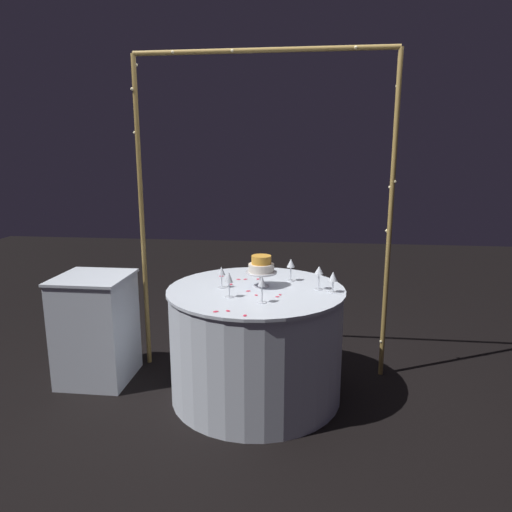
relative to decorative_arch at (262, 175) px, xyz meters
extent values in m
plane|color=black|center=(0.00, -0.41, -1.56)|extent=(12.00, 12.00, 0.00)
cylinder|color=olive|center=(-0.95, 0.00, -0.35)|extent=(0.04, 0.04, 2.43)
cylinder|color=olive|center=(0.95, 0.00, -0.35)|extent=(0.04, 0.04, 2.43)
cylinder|color=olive|center=(0.00, 0.00, 0.86)|extent=(1.90, 0.04, 0.04)
sphere|color=#F9EAB2|center=(-0.96, 0.01, 0.57)|extent=(0.02, 0.02, 0.02)
sphere|color=#F9EAB2|center=(0.96, -0.01, -0.05)|extent=(0.02, 0.02, 0.02)
sphere|color=#F9EAB2|center=(-0.65, -0.02, 0.86)|extent=(0.02, 0.02, 0.02)
sphere|color=#F9EAB2|center=(-0.96, -0.02, 0.62)|extent=(0.02, 0.02, 0.02)
sphere|color=#F9EAB2|center=(0.94, 0.00, 0.61)|extent=(0.02, 0.02, 0.02)
sphere|color=#F9EAB2|center=(-0.22, -0.01, 0.86)|extent=(0.02, 0.02, 0.02)
sphere|color=#F9EAB2|center=(-0.93, 0.01, 0.79)|extent=(0.02, 0.02, 0.02)
sphere|color=#F9EAB2|center=(0.94, -0.01, -1.28)|extent=(0.02, 0.02, 0.02)
sphere|color=#F9EAB2|center=(0.23, 0.00, 0.86)|extent=(0.02, 0.02, 0.02)
sphere|color=#F9EAB2|center=(-0.95, 0.00, -0.20)|extent=(0.02, 0.02, 0.02)
sphere|color=#F9EAB2|center=(0.94, 0.00, -0.09)|extent=(0.02, 0.02, 0.02)
sphere|color=#F9EAB2|center=(0.64, -0.01, 0.86)|extent=(0.02, 0.02, 0.02)
sphere|color=#F9EAB2|center=(-0.97, 0.00, 0.31)|extent=(0.02, 0.02, 0.02)
sphere|color=#F9EAB2|center=(0.93, 0.02, -0.41)|extent=(0.02, 0.02, 0.02)
cylinder|color=silver|center=(0.00, -0.41, -1.17)|extent=(1.21, 1.21, 0.78)
cylinder|color=silver|center=(0.00, -0.41, -0.77)|extent=(1.24, 1.24, 0.02)
cube|color=silver|center=(-1.24, -0.32, -1.16)|extent=(0.50, 0.50, 0.80)
cube|color=silver|center=(-1.24, -0.32, -0.75)|extent=(0.53, 0.53, 0.02)
cylinder|color=silver|center=(0.03, -0.36, -0.76)|extent=(0.11, 0.11, 0.01)
cylinder|color=silver|center=(0.03, -0.36, -0.71)|extent=(0.02, 0.02, 0.09)
cylinder|color=silver|center=(0.03, -0.36, -0.66)|extent=(0.22, 0.22, 0.01)
cylinder|color=silver|center=(0.03, -0.36, -0.63)|extent=(0.18, 0.18, 0.06)
cylinder|color=gold|center=(0.03, -0.36, -0.57)|extent=(0.14, 0.14, 0.06)
cylinder|color=silver|center=(0.43, -0.39, -0.76)|extent=(0.06, 0.06, 0.00)
cylinder|color=silver|center=(0.43, -0.39, -0.70)|extent=(0.01, 0.01, 0.11)
cone|color=silver|center=(0.43, -0.39, -0.62)|extent=(0.06, 0.06, 0.05)
cylinder|color=silver|center=(0.23, -0.19, -0.76)|extent=(0.06, 0.06, 0.00)
cylinder|color=silver|center=(0.23, -0.19, -0.71)|extent=(0.01, 0.01, 0.10)
cone|color=silver|center=(0.23, -0.19, -0.63)|extent=(0.06, 0.06, 0.06)
cylinder|color=silver|center=(-0.15, -0.63, -0.76)|extent=(0.06, 0.06, 0.00)
cylinder|color=silver|center=(-0.15, -0.63, -0.71)|extent=(0.01, 0.01, 0.10)
cone|color=silver|center=(-0.15, -0.63, -0.63)|extent=(0.05, 0.05, 0.07)
cylinder|color=silver|center=(-0.24, -0.42, -0.76)|extent=(0.06, 0.06, 0.00)
cylinder|color=silver|center=(-0.24, -0.42, -0.71)|extent=(0.01, 0.01, 0.09)
cone|color=silver|center=(-0.24, -0.42, -0.64)|extent=(0.05, 0.05, 0.06)
cylinder|color=silver|center=(0.52, -0.45, -0.76)|extent=(0.06, 0.06, 0.00)
cylinder|color=silver|center=(0.52, -0.45, -0.72)|extent=(0.01, 0.01, 0.08)
cone|color=silver|center=(0.52, -0.45, -0.65)|extent=(0.06, 0.06, 0.06)
cylinder|color=silver|center=(0.07, -0.72, -0.76)|extent=(0.06, 0.06, 0.00)
cylinder|color=silver|center=(0.07, -0.72, -0.71)|extent=(0.01, 0.01, 0.10)
cone|color=silver|center=(0.07, -0.72, -0.62)|extent=(0.05, 0.05, 0.06)
ellipsoid|color=#E02D47|center=(0.02, -0.57, -0.76)|extent=(0.03, 0.03, 0.00)
ellipsoid|color=#E02D47|center=(-0.18, -0.92, -0.76)|extent=(0.04, 0.04, 0.00)
ellipsoid|color=#E02D47|center=(-0.19, -0.34, -0.76)|extent=(0.03, 0.04, 0.00)
ellipsoid|color=#E02D47|center=(-0.11, -0.90, -0.76)|extent=(0.04, 0.04, 0.00)
ellipsoid|color=#E02D47|center=(-0.01, -0.18, -0.76)|extent=(0.03, 0.03, 0.00)
ellipsoid|color=#E02D47|center=(-0.04, -0.49, -0.76)|extent=(0.04, 0.04, 0.00)
ellipsoid|color=#E02D47|center=(-0.16, -0.20, -0.76)|extent=(0.04, 0.03, 0.00)
ellipsoid|color=#E02D47|center=(0.00, -0.97, -0.76)|extent=(0.02, 0.03, 0.00)
ellipsoid|color=#E02D47|center=(0.18, -0.55, -0.76)|extent=(0.03, 0.03, 0.00)
ellipsoid|color=#E02D47|center=(-0.30, -0.12, -0.76)|extent=(0.04, 0.03, 0.00)
ellipsoid|color=#E02D47|center=(0.16, -0.59, -0.76)|extent=(0.03, 0.03, 0.00)
ellipsoid|color=#E02D47|center=(-0.10, -0.19, -0.76)|extent=(0.04, 0.04, 0.00)
camera|label=1|loc=(0.35, -3.45, 0.14)|focal=32.17mm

